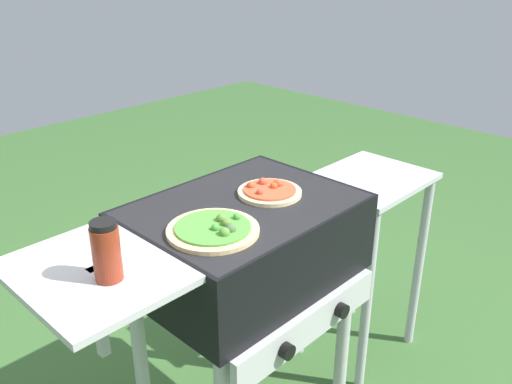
# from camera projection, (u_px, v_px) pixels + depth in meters

# --- Properties ---
(grill) EXTENTS (0.96, 0.53, 0.90)m
(grill) POSITION_uv_depth(u_px,v_px,m) (242.00, 250.00, 1.58)
(grill) COLOR black
(grill) RESTS_ON ground_plane
(pizza_pepperoni) EXTENTS (0.19, 0.19, 0.04)m
(pizza_pepperoni) POSITION_uv_depth(u_px,v_px,m) (270.00, 191.00, 1.59)
(pizza_pepperoni) COLOR beige
(pizza_pepperoni) RESTS_ON grill
(pizza_veggie) EXTENTS (0.24, 0.24, 0.04)m
(pizza_veggie) POSITION_uv_depth(u_px,v_px,m) (214.00, 229.00, 1.37)
(pizza_veggie) COLOR #E0C17F
(pizza_veggie) RESTS_ON grill
(sauce_jar) EXTENTS (0.06, 0.06, 0.14)m
(sauce_jar) POSITION_uv_depth(u_px,v_px,m) (106.00, 251.00, 1.15)
(sauce_jar) COLOR maroon
(sauce_jar) RESTS_ON grill
(prep_table) EXTENTS (0.44, 0.36, 0.79)m
(prep_table) POSITION_uv_depth(u_px,v_px,m) (365.00, 231.00, 2.10)
(prep_table) COLOR #B2B2B7
(prep_table) RESTS_ON ground_plane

